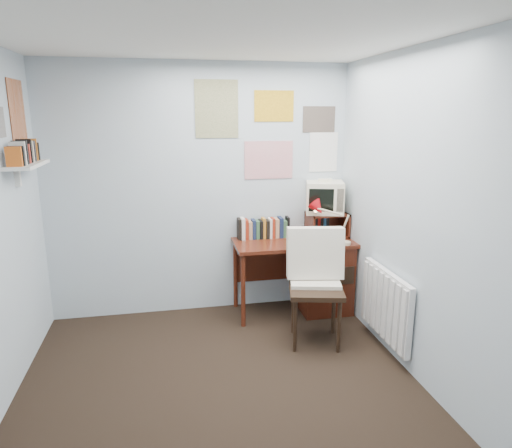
{
  "coord_description": "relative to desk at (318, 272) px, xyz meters",
  "views": [
    {
      "loc": [
        -0.35,
        -2.77,
        2.02
      ],
      "look_at": [
        0.43,
        1.04,
        1.06
      ],
      "focal_mm": 32.0,
      "sensor_mm": 36.0,
      "label": 1
    }
  ],
  "objects": [
    {
      "name": "right_wall",
      "position": [
        0.33,
        -1.48,
        0.84
      ],
      "size": [
        0.02,
        3.5,
        2.5
      ],
      "primitive_type": "cube",
      "color": "silver",
      "rests_on": "ground"
    },
    {
      "name": "radiator",
      "position": [
        0.29,
        -0.93,
        0.01
      ],
      "size": [
        0.09,
        0.8,
        0.6
      ],
      "primitive_type": "cube",
      "color": "white",
      "rests_on": "right_wall"
    },
    {
      "name": "book_row",
      "position": [
        -0.51,
        0.18,
        0.46
      ],
      "size": [
        0.6,
        0.14,
        0.22
      ],
      "primitive_type": "cube",
      "color": "#522012",
      "rests_on": "desk"
    },
    {
      "name": "posters_left",
      "position": [
        -2.67,
        -0.38,
        1.59
      ],
      "size": [
        0.01,
        0.7,
        0.6
      ],
      "primitive_type": "cube",
      "color": "white",
      "rests_on": "left_wall"
    },
    {
      "name": "desk",
      "position": [
        0.0,
        0.0,
        0.0
      ],
      "size": [
        1.2,
        0.55,
        0.76
      ],
      "color": "#522012",
      "rests_on": "ground"
    },
    {
      "name": "wall_shelf",
      "position": [
        -2.57,
        -0.38,
        1.21
      ],
      "size": [
        0.2,
        0.62,
        0.24
      ],
      "primitive_type": "cube",
      "color": "white",
      "rests_on": "left_wall"
    },
    {
      "name": "crt_tv",
      "position": [
        0.09,
        0.13,
        0.78
      ],
      "size": [
        0.45,
        0.43,
        0.35
      ],
      "primitive_type": "cube",
      "rotation": [
        0.0,
        0.0,
        -0.27
      ],
      "color": "beige",
      "rests_on": "tv_riser"
    },
    {
      "name": "tv_riser",
      "position": [
        0.12,
        0.11,
        0.48
      ],
      "size": [
        0.4,
        0.3,
        0.25
      ],
      "primitive_type": "cube",
      "color": "#522012",
      "rests_on": "desk"
    },
    {
      "name": "desk_chair",
      "position": [
        -0.25,
        -0.68,
        0.09
      ],
      "size": [
        0.61,
        0.59,
        0.99
      ],
      "primitive_type": "cube",
      "rotation": [
        0.0,
        0.0,
        -0.24
      ],
      "color": "black",
      "rests_on": "ground"
    },
    {
      "name": "desk_lamp",
      "position": [
        0.19,
        -0.22,
        0.55
      ],
      "size": [
        0.31,
        0.28,
        0.38
      ],
      "primitive_type": "cube",
      "rotation": [
        0.0,
        0.0,
        0.22
      ],
      "color": "red",
      "rests_on": "desk"
    },
    {
      "name": "ceiling",
      "position": [
        -1.17,
        -1.48,
        2.09
      ],
      "size": [
        3.0,
        3.5,
        0.02
      ],
      "primitive_type": "cube",
      "color": "white",
      "rests_on": "back_wall"
    },
    {
      "name": "ground",
      "position": [
        -1.17,
        -1.48,
        -0.41
      ],
      "size": [
        3.5,
        3.5,
        0.0
      ],
      "primitive_type": "plane",
      "color": "black",
      "rests_on": "ground"
    },
    {
      "name": "posters_back",
      "position": [
        -0.47,
        0.26,
        1.44
      ],
      "size": [
        1.2,
        0.01,
        0.9
      ],
      "primitive_type": "cube",
      "color": "white",
      "rests_on": "back_wall"
    },
    {
      "name": "back_wall",
      "position": [
        -1.17,
        0.27,
        0.84
      ],
      "size": [
        3.0,
        0.02,
        2.5
      ],
      "primitive_type": "cube",
      "color": "silver",
      "rests_on": "ground"
    }
  ]
}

